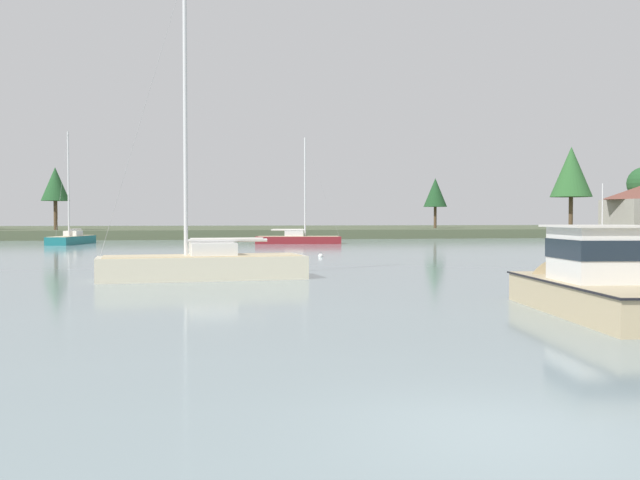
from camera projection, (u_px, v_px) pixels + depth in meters
name	position (u px, v px, depth m)	size (l,w,h in m)	color
ground_plane	(496.00, 431.00, 8.80)	(507.65, 507.65, 0.00)	gray
far_shore_bank	(225.00, 231.00, 111.76)	(228.44, 52.01, 1.17)	#4C563D
dinghy_navy	(569.00, 244.00, 68.23)	(3.64, 3.31, 0.55)	navy
sailboat_teal	(72.00, 242.00, 71.73)	(3.68, 8.83, 11.95)	#196B70
sailboat_maroon	(298.00, 241.00, 72.80)	(9.06, 3.51, 11.52)	maroon
sailboat_cream	(203.00, 273.00, 30.67)	(9.14, 3.48, 13.94)	beige
cruiser_sand	(589.00, 292.00, 20.19)	(3.74, 9.02, 4.66)	tan
dinghy_skyblue	(212.00, 247.00, 61.44)	(2.98, 1.45, 0.44)	#669ECC
mooring_buoy_yellow	(585.00, 239.00, 87.47)	(0.33, 0.33, 0.39)	yellow
mooring_buoy_white	(321.00, 256.00, 48.07)	(0.35, 0.35, 0.40)	white
shore_tree_inland_c	(571.00, 172.00, 104.52)	(6.12, 6.12, 12.13)	brown
shore_tree_inland_a	(55.00, 184.00, 87.88)	(3.46, 3.46, 7.89)	brown
shore_tree_center_left	(435.00, 193.00, 103.15)	(3.44, 3.44, 7.36)	brown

